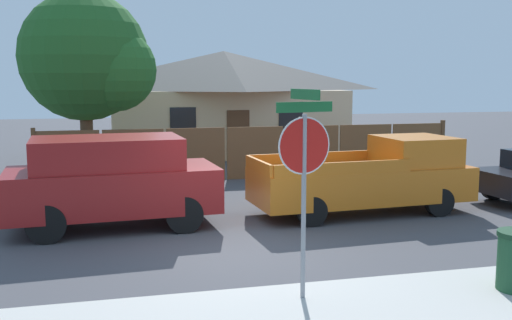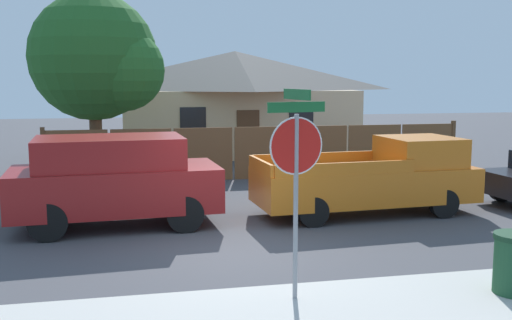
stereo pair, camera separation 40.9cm
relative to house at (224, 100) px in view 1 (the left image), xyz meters
The scene contains 7 objects.
ground_plane 15.46m from the house, 100.49° to the right, with size 80.00×80.00×0.00m, color #47474C.
wooden_fence 7.24m from the house, 92.88° to the right, with size 13.65×0.12×1.79m.
house is the anchor object (origin of this frame).
oak_tree 8.34m from the house, 131.51° to the right, with size 4.22×4.02×5.92m.
red_suv 13.62m from the house, 111.30° to the right, with size 4.55×2.27×1.99m.
orange_pickup 12.76m from the house, 84.82° to the right, with size 5.36×2.20×1.82m.
stop_sign 17.77m from the house, 97.25° to the right, with size 0.90×0.81×3.09m.
Camera 1 is at (-2.21, -10.74, 3.24)m, focal length 42.00 mm.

